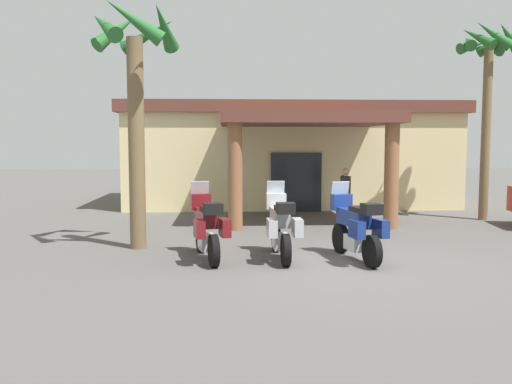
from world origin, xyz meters
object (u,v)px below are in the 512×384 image
Objects in this scene: motorcycle_blue at (356,227)px; palm_tree_roadside at (135,78)px; motorcycle_silver at (281,226)px; motorcycle_maroon at (207,227)px; motel_building at (287,153)px; pedestrian at (345,191)px; palm_tree_near_portico at (489,67)px.

palm_tree_roadside reaches higher than motorcycle_blue.
motorcycle_blue is at bearing -100.93° from motorcycle_silver.
palm_tree_roadside is (-1.67, 1.32, 3.24)m from motorcycle_maroon.
motel_building is 5.79× the size of motorcycle_silver.
pedestrian is (4.02, 5.09, 0.28)m from motorcycle_maroon.
palm_tree_near_portico reaches higher than pedestrian.
motel_building is 5.85× the size of motorcycle_maroon.
palm_tree_near_portico is at bearing -42.25° from motel_building.
motorcycle_silver is 0.36× the size of palm_tree_near_portico.
motorcycle_maroon is at bearing -147.09° from palm_tree_near_portico.
palm_tree_roadside is at bearing 60.14° from motorcycle_blue.
motorcycle_silver is (-1.25, -10.69, -1.33)m from motel_building.
motel_building is 10.57m from palm_tree_roadside.
motel_building reaches higher than motorcycle_blue.
motorcycle_silver and motorcycle_blue have the same top height.
motorcycle_blue is (0.31, -10.91, -1.33)m from motel_building.
pedestrian reaches higher than motorcycle_blue.
motorcycle_maroon is (-2.82, -10.69, -1.33)m from motel_building.
motorcycle_maroon is 3.14m from motorcycle_blue.
motorcycle_maroon and motorcycle_blue have the same top height.
palm_tree_roadside is at bearing -157.59° from palm_tree_near_portico.
motorcycle_silver is 1.31× the size of pedestrian.
palm_tree_roadside reaches higher than motorcycle_maroon.
palm_tree_near_portico is (4.54, 0.46, 3.84)m from pedestrian.
motorcycle_maroon is 1.57m from motorcycle_silver.
motorcycle_blue is at bearing -88.73° from motel_building.
motorcycle_maroon is 1.00× the size of motorcycle_blue.
motorcycle_blue is 6.00m from palm_tree_roadside.
motel_building reaches higher than motorcycle_silver.
motorcycle_maroon is at bearing 38.97° from pedestrian.
motel_building is 11.14m from motorcycle_maroon.
motel_building is 5.83m from pedestrian.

